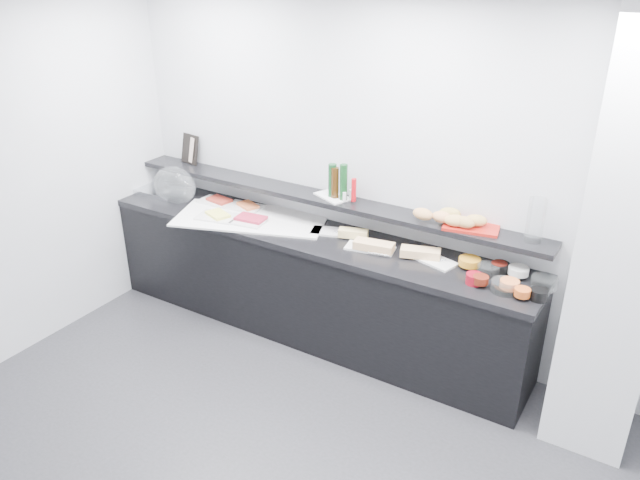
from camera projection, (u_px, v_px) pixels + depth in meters
The scene contains 55 objects.
back_wall at pixel (412, 183), 4.56m from camera, with size 5.00×0.02×2.70m, color #B8BBC0.
ceiling at pixel (224, 9), 2.44m from camera, with size 5.00×5.00×0.00m, color white.
column at pixel (627, 248), 3.58m from camera, with size 0.50×0.50×2.70m, color silver.
buffet_cabinet at pixel (310, 286), 5.05m from camera, with size 3.60×0.60×0.85m, color black.
counter_top at pixel (309, 236), 4.86m from camera, with size 3.62×0.62×0.05m, color black.
wall_shelf at pixel (321, 198), 4.89m from camera, with size 3.60×0.25×0.04m, color black.
cloche_base at pixel (161, 191), 5.62m from camera, with size 0.45×0.30×0.04m, color silver.
cloche_dome at pixel (175, 186), 5.44m from camera, with size 0.41×0.27×0.34m, color white.
linen_runner at pixel (251, 218), 5.09m from camera, with size 1.22×0.58×0.01m, color white.
platter_meat_a at pixel (215, 201), 5.38m from camera, with size 0.28×0.19×0.01m, color silver.
food_meat_a at pixel (219, 200), 5.37m from camera, with size 0.21×0.13×0.02m, color maroon.
platter_salmon at pixel (244, 207), 5.27m from camera, with size 0.30×0.20×0.01m, color silver.
food_salmon at pixel (248, 205), 5.25m from camera, with size 0.19×0.12×0.02m, color #D55E2B.
platter_cheese at pixel (218, 217), 5.08m from camera, with size 0.33×0.22×0.01m, color silver.
food_cheese at pixel (218, 214), 5.08m from camera, with size 0.21×0.13×0.02m, color #F3EC5E.
platter_meat_b at pixel (247, 222), 4.98m from camera, with size 0.26×0.17×0.01m, color silver.
food_meat_b at pixel (251, 218), 5.01m from camera, with size 0.24×0.15×0.02m, color maroon.
sandwich_plate_left at pixel (336, 232), 4.84m from camera, with size 0.38×0.16×0.01m, color silver.
sandwich_food_left at pixel (353, 233), 4.73m from camera, with size 0.22×0.09×0.06m, color #DDC074.
tongs_left at pixel (342, 234), 4.78m from camera, with size 0.01×0.01×0.16m, color #B7B8BF.
sandwich_plate_mid at pixel (370, 248), 4.59m from camera, with size 0.36×0.15×0.01m, color white.
sandwich_food_mid at pixel (374, 246), 4.54m from camera, with size 0.29×0.11×0.06m, color #DEAB74.
tongs_mid at pixel (378, 254), 4.47m from camera, with size 0.01×0.01×0.16m, color silver.
sandwich_plate_right at pixel (430, 259), 4.43m from camera, with size 0.38×0.16×0.01m, color silver.
sandwich_food_right at pixel (420, 253), 4.44m from camera, with size 0.28×0.11×0.06m, color #E8B579.
tongs_right at pixel (435, 259), 4.40m from camera, with size 0.01×0.01×0.16m, color silver.
bowl_glass_fruit at pixel (488, 270), 4.22m from camera, with size 0.15×0.15×0.07m, color white.
fill_glass_fruit at pixel (470, 262), 4.31m from camera, with size 0.15×0.15×0.05m, color orange.
bowl_black_jam at pixel (500, 268), 4.25m from camera, with size 0.13×0.13×0.07m, color black.
fill_black_jam at pixel (499, 266), 4.25m from camera, with size 0.11×0.11×0.05m, color #60150D.
bowl_glass_cream at pixel (544, 282), 4.06m from camera, with size 0.17×0.17×0.07m, color white.
fill_glass_cream at pixel (518, 271), 4.19m from camera, with size 0.14×0.14×0.05m, color white.
bowl_red_jam at pixel (474, 279), 4.11m from camera, with size 0.11×0.11×0.07m, color maroon.
fill_red_jam at pixel (481, 280), 4.07m from camera, with size 0.10×0.10×0.05m, color #55170C.
bowl_glass_salmon at pixel (505, 286), 4.02m from camera, with size 0.18×0.18×0.07m, color white.
fill_glass_salmon at pixel (510, 284), 4.02m from camera, with size 0.13×0.13×0.05m, color orange.
bowl_black_fruit at pixel (539, 295), 3.92m from camera, with size 0.11×0.11×0.07m, color black.
fill_black_fruit at pixel (522, 292), 3.93m from camera, with size 0.10×0.10×0.05m, color #C5511A.
framed_print at pixel (190, 149), 5.56m from camera, with size 0.20×0.02×0.26m, color black.
print_art at pixel (189, 149), 5.57m from camera, with size 0.17×0.00×0.22m, color #CBA492.
condiment_tray at pixel (333, 196), 4.85m from camera, with size 0.28×0.17×0.01m, color white.
bottle_green_a at pixel (332, 180), 4.78m from camera, with size 0.06×0.06×0.26m, color #0F3819.
bottle_brown at pixel (335, 183), 4.77m from camera, with size 0.06×0.06×0.24m, color #321D09.
bottle_green_b at pixel (344, 182), 4.72m from camera, with size 0.06×0.06×0.28m, color #103B18.
bottle_hot at pixel (354, 190), 4.71m from camera, with size 0.04×0.04×0.18m, color #B80D15.
shaker_salt at pixel (351, 194), 4.78m from camera, with size 0.03×0.03×0.07m, color white.
shaker_pepper at pixel (344, 197), 4.73m from camera, with size 0.03×0.03×0.07m, color silver.
bread_tray at pixel (472, 226), 4.33m from camera, with size 0.37×0.26×0.02m, color #A51911.
bread_roll_nw at pixel (450, 213), 4.40m from camera, with size 0.16×0.10×0.08m, color #AE9042.
bread_roll_sw at pixel (423, 214), 4.39m from camera, with size 0.16×0.10×0.08m, color #C08249.
bread_roll_s at pixel (455, 221), 4.29m from camera, with size 0.15×0.10×0.08m, color #BD8C48.
bread_roll_se at pixel (465, 222), 4.26m from camera, with size 0.14×0.09×0.08m, color #AD7E42.
bread_roll_midw at pixel (442, 217), 4.34m from camera, with size 0.14×0.09×0.08m, color #D38A50.
bread_roll_mide at pixel (476, 220), 4.29m from camera, with size 0.15×0.09×0.08m, color tan.
carafe at pixel (536, 220), 4.07m from camera, with size 0.11×0.11×0.30m, color silver.
Camera 1 is at (1.68, -2.01, 2.93)m, focal length 35.00 mm.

